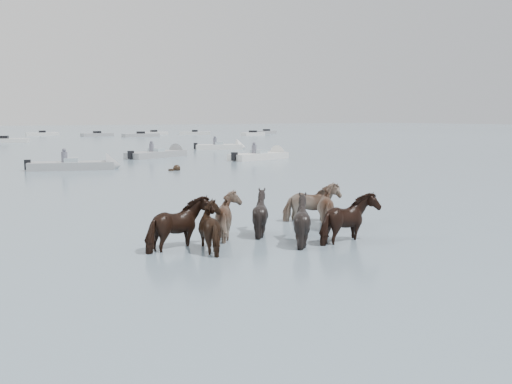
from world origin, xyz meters
TOP-DOWN VIEW (x-y plane):
  - ground at (0.00, 0.00)m, footprint 400.00×400.00m
  - pony_herd at (0.91, -0.69)m, footprint 6.88×4.04m
  - swimming_pony at (6.18, 18.22)m, footprint 0.72×0.44m
  - motorboat_b at (1.71, 21.80)m, footprint 5.65×3.08m
  - motorboat_c at (9.98, 29.58)m, footprint 6.07×4.01m
  - motorboat_d at (15.73, 23.34)m, footprint 5.70×2.92m
  - motorboat_e at (19.27, 36.30)m, footprint 5.22×3.15m

SIDE VIEW (x-z plane):
  - ground at x=0.00m, z-range 0.00..0.00m
  - swimming_pony at x=6.18m, z-range -0.12..0.32m
  - motorboat_c at x=9.98m, z-range -0.74..1.18m
  - motorboat_d at x=15.73m, z-range -0.73..1.19m
  - motorboat_b at x=1.71m, z-range -0.73..1.19m
  - motorboat_e at x=19.27m, z-range -0.73..1.19m
  - pony_herd at x=0.91m, z-range -0.28..1.24m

